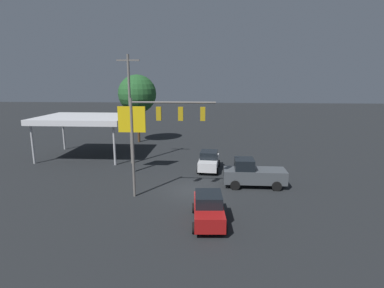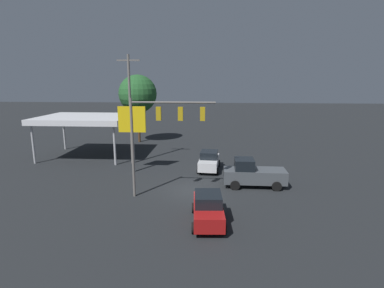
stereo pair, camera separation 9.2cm
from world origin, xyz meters
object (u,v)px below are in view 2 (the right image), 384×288
at_px(sedan_far, 209,161).
at_px(street_tree, 138,94).
at_px(utility_pole, 130,108).
at_px(price_sign, 132,123).
at_px(traffic_signal_assembly, 161,125).
at_px(pickup_parked, 253,174).
at_px(sedan_waiting, 208,208).

height_order(sedan_far, street_tree, street_tree).
xyz_separation_m(utility_pole, price_sign, (-0.99, 3.15, -1.19)).
xyz_separation_m(traffic_signal_assembly, pickup_parked, (-7.25, -2.88, -4.51)).
relative_size(traffic_signal_assembly, street_tree, 0.78).
relative_size(price_sign, pickup_parked, 1.24).
distance_m(utility_pole, pickup_parked, 14.68).
xyz_separation_m(utility_pole, pickup_parked, (-12.16, 6.57, -4.94)).
height_order(traffic_signal_assembly, sedan_waiting, traffic_signal_assembly).
relative_size(utility_pole, price_sign, 1.78).
bearing_deg(pickup_parked, sedan_waiting, 62.41).
distance_m(sedan_waiting, sedan_far, 11.52).
bearing_deg(price_sign, pickup_parked, 162.96).
height_order(price_sign, street_tree, street_tree).
bearing_deg(sedan_far, price_sign, -76.64).
height_order(traffic_signal_assembly, utility_pole, utility_pole).
relative_size(sedan_waiting, street_tree, 0.46).
xyz_separation_m(utility_pole, street_tree, (2.01, -11.53, 0.96)).
bearing_deg(traffic_signal_assembly, utility_pole, -62.56).
bearing_deg(street_tree, sedan_waiting, 112.74).
distance_m(traffic_signal_assembly, pickup_parked, 9.01).
bearing_deg(price_sign, street_tree, -78.43).
bearing_deg(pickup_parked, utility_pole, -27.97).
bearing_deg(traffic_signal_assembly, price_sign, -58.14).
height_order(sedan_waiting, sedan_far, same).
distance_m(traffic_signal_assembly, price_sign, 7.47).
xyz_separation_m(sedan_waiting, sedan_far, (0.07, -11.52, 0.00)).
bearing_deg(utility_pole, sedan_far, 166.79).
bearing_deg(street_tree, sedan_far, 127.66).
bearing_deg(traffic_signal_assembly, sedan_far, -115.04).
distance_m(utility_pole, sedan_waiting, 16.73).
xyz_separation_m(traffic_signal_assembly, sedan_far, (-3.50, -7.48, -4.67)).
xyz_separation_m(traffic_signal_assembly, street_tree, (6.92, -20.99, 1.39)).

